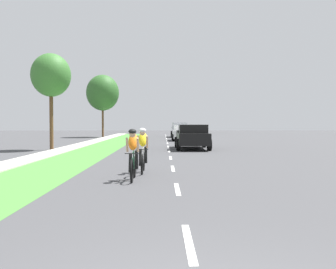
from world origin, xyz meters
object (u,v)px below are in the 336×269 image
sedan_white (182,133)px  street_tree_far (103,93)px  suv_silver (180,129)px  cyclist_lead (133,154)px  pickup_black (192,137)px  street_tree_near (51,76)px  cyclist_trailing (143,150)px

sedan_white → street_tree_far: street_tree_far is taller
suv_silver → street_tree_far: size_ratio=0.62×
cyclist_lead → suv_silver: 33.62m
sedan_white → suv_silver: suv_silver is taller
cyclist_lead → suv_silver: bearing=84.9°
cyclist_lead → pickup_black: (2.87, 13.18, 0.02)m
street_tree_near → street_tree_far: (-0.13, 20.88, 0.61)m
suv_silver → street_tree_near: (-9.28, -20.98, 3.85)m
pickup_black → sedan_white: pickup_black is taller
pickup_black → sedan_white: bearing=90.4°
cyclist_trailing → street_tree_near: 13.22m
cyclist_trailing → street_tree_far: street_tree_far is taller
sedan_white → street_tree_near: (-9.09, -12.30, 4.03)m
cyclist_lead → street_tree_near: 14.56m
cyclist_trailing → street_tree_far: bearing=101.8°
sedan_white → cyclist_trailing: bearing=-96.4°
cyclist_lead → suv_silver: suv_silver is taller
cyclist_trailing → sedan_white: cyclist_trailing is taller
sedan_white → suv_silver: 8.68m
sedan_white → cyclist_lead: bearing=-96.4°
suv_silver → street_tree_near: size_ratio=0.76×
cyclist_trailing → suv_silver: (2.77, 31.78, 0.14)m
suv_silver → cyclist_lead: bearing=-95.1°
cyclist_trailing → street_tree_far: 32.69m
cyclist_lead → sedan_white: cyclist_lead is taller
cyclist_trailing → street_tree_near: street_tree_near is taller
cyclist_trailing → street_tree_far: (-6.64, 31.68, 4.59)m
sedan_white → street_tree_far: 13.42m
suv_silver → street_tree_far: (-9.40, -0.10, 4.46)m
cyclist_trailing → street_tree_near: bearing=121.1°
street_tree_near → pickup_black: bearing=4.2°
pickup_black → street_tree_far: (-9.30, 20.21, 4.58)m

